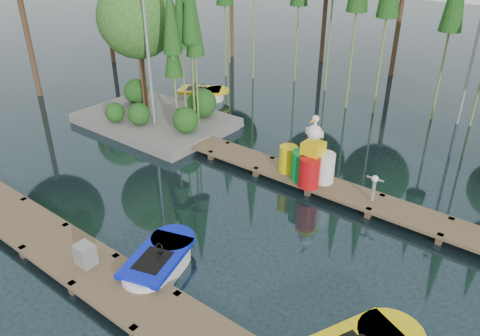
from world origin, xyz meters
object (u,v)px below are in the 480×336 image
Objects in this scene: boat_blue at (159,263)px; drum_cluster at (312,163)px; boat_yellow_far at (201,94)px; utility_cabinet at (85,255)px; island at (150,47)px; yellow_barrel at (288,159)px.

boat_blue is 1.21× the size of drum_cluster.
boat_blue is at bearing -65.46° from boat_yellow_far.
boat_blue is 1.76m from utility_cabinet.
drum_cluster reaches higher than boat_blue.
boat_yellow_far is 4.92× the size of utility_cabinet.
island is 7.58× the size of yellow_barrel.
boat_yellow_far is at bearing 153.79° from drum_cluster.
boat_blue is 3.04× the size of yellow_barrel.
boat_blue is 12.51m from boat_yellow_far.
drum_cluster is at bearing -6.60° from island.
drum_cluster reaches higher than yellow_barrel.
boat_yellow_far is 8.58m from yellow_barrel.
yellow_barrel is (-0.08, 5.87, 0.50)m from boat_blue.
island is 4.38m from boat_yellow_far.
island is 2.48× the size of boat_yellow_far.
island reaches higher than boat_yellow_far.
boat_yellow_far is at bearing 95.60° from island.
utility_cabinet reaches higher than boat_blue.
boat_yellow_far is at bearing 110.42° from boat_blue.
island is at bearing 173.40° from drum_cluster.
yellow_barrel is at bearing 80.06° from utility_cabinet.
island is at bearing -97.46° from boat_yellow_far.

